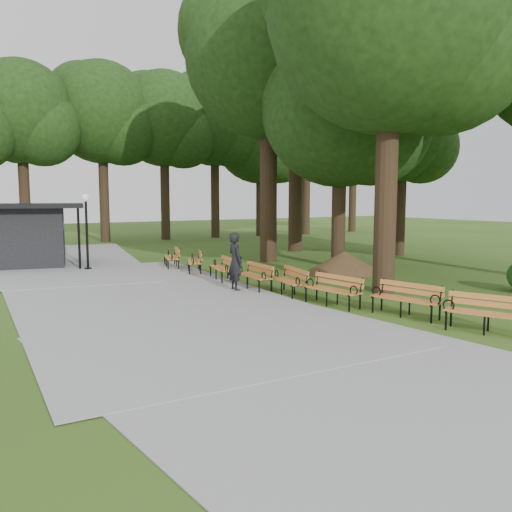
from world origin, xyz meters
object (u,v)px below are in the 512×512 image
person (235,262)px  bench_6 (194,261)px  lamp_post (86,215)px  lawn_tree_4 (296,92)px  lawn_tree_1 (341,108)px  dirt_mound (344,262)px  lawn_tree_0 (391,7)px  kiosk (23,235)px  bench_2 (332,290)px  bench_1 (405,300)px  lawn_tree_2 (269,56)px  bench_7 (171,257)px  bench_3 (288,281)px  bench_5 (222,268)px  lawn_tree_5 (403,134)px  bench_0 (487,314)px  bench_4 (253,276)px

person → bench_6: bearing=-2.6°
lamp_post → lawn_tree_4: bearing=8.6°
lawn_tree_1 → dirt_mound: bearing=-121.6°
person → dirt_mound: person is taller
person → lawn_tree_0: 9.13m
kiosk → lawn_tree_0: (9.01, -12.66, 7.37)m
person → lawn_tree_1: 9.21m
lawn_tree_0 → bench_2: bearing=-164.3°
bench_1 → bench_2: bearing=-173.7°
dirt_mound → lawn_tree_2: (-0.64, 4.68, 8.97)m
bench_7 → bench_3: bearing=21.8°
bench_5 → lawn_tree_5: lawn_tree_5 is taller
bench_0 → bench_4: 7.70m
bench_4 → lawn_tree_0: lawn_tree_0 is taller
kiosk → bench_4: 11.57m
lamp_post → bench_6: bearing=-38.9°
kiosk → bench_4: (5.71, -10.02, -0.94)m
bench_7 → lawn_tree_4: 12.25m
bench_0 → bench_4: size_ratio=1.00×
dirt_mound → bench_6: bearing=148.1°
bench_4 → bench_5: bearing=-176.0°
bench_3 → lawn_tree_4: size_ratio=0.16×
lamp_post → person: bearing=-68.3°
lawn_tree_0 → lawn_tree_2: (1.15, 8.68, 0.67)m
bench_3 → bench_4: (-0.41, 1.43, 0.00)m
lamp_post → bench_5: 6.61m
bench_2 → lawn_tree_4: lawn_tree_4 is taller
bench_7 → lawn_tree_1: lawn_tree_1 is taller
person → lawn_tree_5: (12.37, 4.67, 5.29)m
lawn_tree_0 → bench_6: bearing=114.9°
lamp_post → bench_6: lamp_post is taller
lawn_tree_2 → lawn_tree_4: (3.81, 3.19, -0.71)m
bench_5 → lawn_tree_1: (5.99, 0.59, 6.34)m
lamp_post → lawn_tree_5: lawn_tree_5 is taller
bench_4 → bench_6: 4.57m
bench_4 → lawn_tree_0: bearing=54.2°
bench_4 → lawn_tree_5: lawn_tree_5 is taller
lamp_post → bench_5: size_ratio=1.67×
bench_2 → bench_3: same height
kiosk → bench_5: (5.67, -7.86, -0.94)m
bench_2 → bench_4: same height
bench_5 → lawn_tree_2: (4.48, 3.87, 8.97)m
bench_3 → bench_5: same height
dirt_mound → lawn_tree_4: 11.84m
bench_7 → lawn_tree_0: lawn_tree_0 is taller
lawn_tree_0 → lawn_tree_1: lawn_tree_0 is taller
bench_2 → bench_7: size_ratio=1.00×
dirt_mound → bench_3: (-4.67, -2.80, -0.00)m
kiosk → lawn_tree_5: (17.43, -5.32, 4.87)m
lamp_post → bench_3: size_ratio=1.67×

